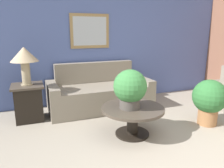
{
  "coord_description": "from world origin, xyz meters",
  "views": [
    {
      "loc": [
        -1.72,
        -1.43,
        1.53
      ],
      "look_at": [
        -0.39,
        2.01,
        0.62
      ],
      "focal_mm": 35.0,
      "sensor_mm": 36.0,
      "label": 1
    }
  ],
  "objects": [
    {
      "name": "wall_back",
      "position": [
        -0.01,
        3.07,
        1.3
      ],
      "size": [
        7.4,
        0.09,
        2.6
      ],
      "color": "#5166A8",
      "rests_on": "ground_plane"
    },
    {
      "name": "potted_plant_on_table",
      "position": [
        -0.4,
        1.27,
        0.73
      ],
      "size": [
        0.48,
        0.48,
        0.57
      ],
      "color": "#4C4742",
      "rests_on": "coffee_table"
    },
    {
      "name": "coffee_table",
      "position": [
        -0.35,
        1.28,
        0.32
      ],
      "size": [
        0.93,
        0.93,
        0.43
      ],
      "color": "black",
      "rests_on": "ground_plane"
    },
    {
      "name": "side_table",
      "position": [
        -1.77,
        2.44,
        0.32
      ],
      "size": [
        0.52,
        0.52,
        0.63
      ],
      "color": "black",
      "rests_on": "ground_plane"
    },
    {
      "name": "couch_main",
      "position": [
        -0.44,
        2.57,
        0.29
      ],
      "size": [
        2.01,
        0.9,
        0.89
      ],
      "color": "gray",
      "rests_on": "ground_plane"
    },
    {
      "name": "potted_plant_floor",
      "position": [
        0.99,
        1.17,
        0.44
      ],
      "size": [
        0.55,
        0.55,
        0.76
      ],
      "color": "#9E6B42",
      "rests_on": "ground_plane"
    },
    {
      "name": "table_lamp",
      "position": [
        -1.77,
        2.44,
        1.1
      ],
      "size": [
        0.46,
        0.46,
        0.64
      ],
      "color": "tan",
      "rests_on": "side_table"
    }
  ]
}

